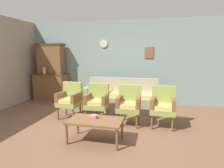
% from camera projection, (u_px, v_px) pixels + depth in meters
% --- Properties ---
extents(ground_plane, '(7.68, 7.68, 0.00)m').
position_uv_depth(ground_plane, '(98.00, 131.00, 3.93)').
color(ground_plane, brown).
extents(wall_back_with_decor, '(6.40, 0.09, 2.70)m').
position_uv_depth(wall_back_with_decor, '(122.00, 62.00, 6.24)').
color(wall_back_with_decor, gray).
rests_on(wall_back_with_decor, ground).
extents(side_cabinet, '(1.16, 0.55, 0.93)m').
position_uv_depth(side_cabinet, '(51.00, 87.00, 6.58)').
color(side_cabinet, brown).
rests_on(side_cabinet, ground).
extents(cabinet_upper_hutch, '(0.99, 0.38, 1.03)m').
position_uv_depth(cabinet_upper_hutch, '(51.00, 59.00, 6.50)').
color(cabinet_upper_hutch, brown).
rests_on(cabinet_upper_hutch, side_cabinet).
extents(vase_on_cabinet, '(0.11, 0.11, 0.24)m').
position_uv_depth(vase_on_cabinet, '(44.00, 71.00, 6.34)').
color(vase_on_cabinet, tan).
rests_on(vase_on_cabinet, side_cabinet).
extents(floral_couch, '(2.09, 0.80, 0.90)m').
position_uv_depth(floral_couch, '(121.00, 98.00, 5.45)').
color(floral_couch, gray).
rests_on(floral_couch, ground).
extents(armchair_row_middle, '(0.56, 0.53, 0.90)m').
position_uv_depth(armchair_row_middle, '(70.00, 98.00, 4.71)').
color(armchair_row_middle, '#849947').
rests_on(armchair_row_middle, ground).
extents(armchair_by_doorway, '(0.54, 0.51, 0.90)m').
position_uv_depth(armchair_by_doorway, '(97.00, 100.00, 4.53)').
color(armchair_by_doorway, '#849947').
rests_on(armchair_by_doorway, ground).
extents(armchair_near_cabinet, '(0.52, 0.49, 0.90)m').
position_uv_depth(armchair_near_cabinet, '(129.00, 103.00, 4.26)').
color(armchair_near_cabinet, '#849947').
rests_on(armchair_near_cabinet, ground).
extents(armchair_near_couch_end, '(0.55, 0.52, 0.90)m').
position_uv_depth(armchair_near_couch_end, '(163.00, 105.00, 4.12)').
color(armchair_near_couch_end, '#849947').
rests_on(armchair_near_couch_end, ground).
extents(coffee_table, '(1.00, 0.56, 0.42)m').
position_uv_depth(coffee_table, '(95.00, 122.00, 3.43)').
color(coffee_table, brown).
rests_on(coffee_table, ground).
extents(book_stack_on_table, '(0.14, 0.10, 0.07)m').
position_uv_depth(book_stack_on_table, '(94.00, 116.00, 3.50)').
color(book_stack_on_table, '#AE555B').
rests_on(book_stack_on_table, coffee_table).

